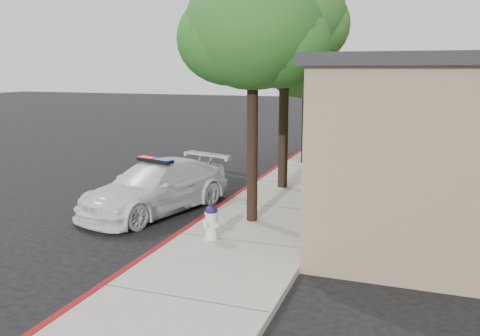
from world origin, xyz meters
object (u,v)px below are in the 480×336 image
Objects in this scene: street_tree_mid at (286,18)px; street_tree_far at (306,74)px; police_car at (156,187)px; clapboard_building at (464,121)px; street_tree_near at (253,36)px; fire_hydrant at (211,222)px.

street_tree_mid is 1.48× the size of street_tree_far.
street_tree_mid is (2.73, 3.51, 4.75)m from police_car.
clapboard_building is 3.42× the size of street_tree_near.
fire_hydrant is at bearing -92.14° from street_tree_mid.
street_tree_far reaches higher than clapboard_building.
police_car is 6.51m from street_tree_mid.
clapboard_building is 4.38× the size of street_tree_far.
street_tree_near is at bearing 93.97° from fire_hydrant.
street_tree_near is 1.28× the size of street_tree_far.
street_tree_mid is (0.21, 5.52, 4.91)m from fire_hydrant.
clapboard_building is 10.87m from fire_hydrant.
street_tree_mid is at bearing 93.16° from street_tree_near.
police_car is at bearing -127.92° from street_tree_mid.
street_tree_mid is at bearing -147.16° from clapboard_building.
street_tree_far is (-0.04, 9.75, 3.18)m from fire_hydrant.
police_car is 6.52× the size of fire_hydrant.
street_tree_mid is at bearing 68.06° from police_car.
street_tree_mid is 4.57m from street_tree_far.
street_tree_near is at bearing -86.73° from street_tree_far.
fire_hydrant is at bearing -122.25° from clapboard_building.
clapboard_building is at bearing 32.84° from street_tree_mid.
fire_hydrant is at bearing -89.76° from street_tree_far.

